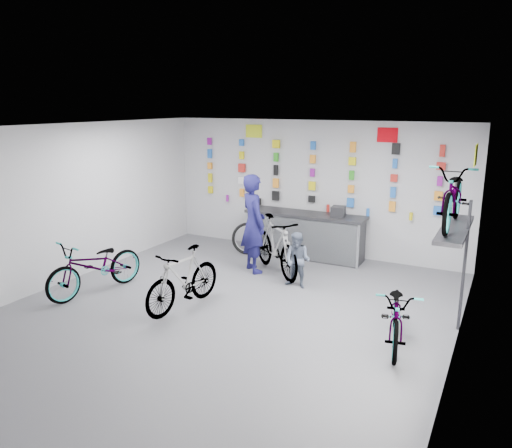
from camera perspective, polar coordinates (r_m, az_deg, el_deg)
The scene contains 20 objects.
floor at distance 8.31m, azimuth -3.81°, elevation -10.23°, with size 8.00×8.00×0.00m, color #56565B.
ceiling at distance 7.61m, azimuth -4.17°, elevation 10.91°, with size 8.00×8.00×0.00m, color white.
wall_back at distance 11.36m, azimuth 6.54°, elevation 4.15°, with size 7.00×7.00×0.00m, color silver.
wall_left at distance 10.06m, azimuth -21.32°, elevation 2.06°, with size 8.00×8.00×0.00m, color silver.
wall_right at distance 6.76m, azimuth 22.35°, elevation -3.38°, with size 8.00×8.00×0.00m, color silver.
counter at distance 11.16m, azimuth 5.56°, elevation -1.33°, with size 2.70×0.66×1.00m.
merch_wall at distance 11.22m, azimuth 6.88°, elevation 5.48°, with size 5.54×0.08×1.57m.
wall_bracket at distance 7.94m, azimuth 21.93°, elevation -1.17°, with size 0.39×1.90×2.00m.
sign_left at distance 11.82m, azimuth -0.25°, elevation 10.56°, with size 0.42×0.02×0.30m, color #CFDF21.
sign_right at distance 10.75m, azimuth 14.80°, elevation 9.81°, with size 0.42×0.02×0.30m, color red.
sign_side at distance 7.73m, azimuth 23.83°, elevation 7.23°, with size 0.02×0.40×0.30m, color #CFDF21.
bike_left at distance 9.45m, azimuth -17.85°, elevation -4.58°, with size 0.68×1.94×1.02m, color gray.
bike_center at distance 8.43m, azimuth -8.32°, elevation -6.21°, with size 0.49×1.72×1.03m, color gray.
bike_right at distance 7.44m, azimuth 15.84°, elevation -9.86°, with size 0.61×1.74×0.91m, color gray.
bike_service at distance 10.00m, azimuth 2.29°, elevation -2.46°, with size 0.55×1.94×1.17m, color gray.
bike_wall at distance 7.83m, azimuth 21.74°, elevation 3.06°, with size 0.63×1.80×0.95m, color gray.
clerk at distance 10.04m, azimuth -0.30°, elevation 0.07°, with size 0.73×0.48×2.00m, color #171650.
customer at distance 9.30m, azimuth 4.77°, elevation -4.15°, with size 0.51×0.40×1.05m, color #4E586D.
spare_wheel at distance 11.38m, azimuth -1.01°, elevation -1.67°, with size 0.77×0.44×0.72m.
register at distance 10.77m, azimuth 9.39°, elevation 1.42°, with size 0.28×0.30×0.22m, color black.
Camera 1 is at (3.96, -6.48, 3.37)m, focal length 35.00 mm.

